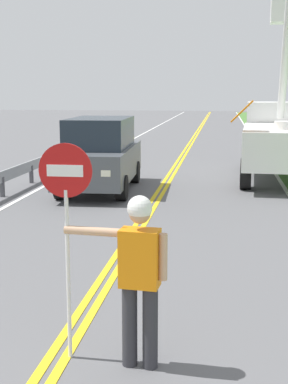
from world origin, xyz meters
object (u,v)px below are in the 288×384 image
object	(u,v)px
flagger_worker	(139,271)
oncoming_suv_nearest	(100,154)
stop_sign_paddle	(66,203)
utility_bucket_truck	(280,135)

from	to	relation	value
flagger_worker	oncoming_suv_nearest	size ratio (longest dim) A/B	0.39
oncoming_suv_nearest	flagger_worker	bearing A→B (deg)	-75.04
stop_sign_paddle	utility_bucket_truck	size ratio (longest dim) A/B	0.34
flagger_worker	utility_bucket_truck	world-z (taller)	utility_bucket_truck
flagger_worker	stop_sign_paddle	size ratio (longest dim) A/B	0.78
flagger_worker	oncoming_suv_nearest	world-z (taller)	oncoming_suv_nearest
oncoming_suv_nearest	stop_sign_paddle	bearing A→B (deg)	-79.16
flagger_worker	utility_bucket_truck	size ratio (longest dim) A/B	0.26
flagger_worker	stop_sign_paddle	xyz separation A→B (m)	(-0.77, 0.07, 0.66)
stop_sign_paddle	oncoming_suv_nearest	xyz separation A→B (m)	(-1.89, 9.87, -0.65)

